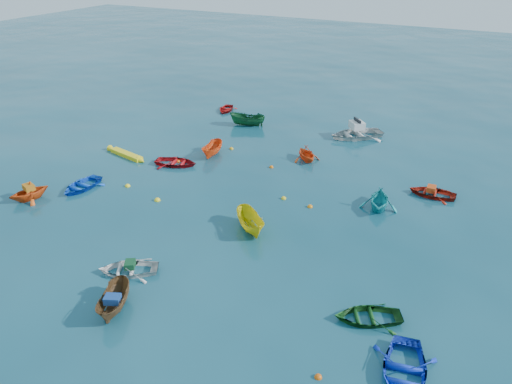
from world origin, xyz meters
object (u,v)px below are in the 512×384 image
at_px(dinghy_blue_se, 403,376).
at_px(kayak_yellow, 127,156).
at_px(dinghy_white_near, 129,272).
at_px(motorboat_white, 356,137).
at_px(dinghy_blue_sw, 82,188).

height_order(dinghy_blue_se, kayak_yellow, dinghy_blue_se).
xyz_separation_m(dinghy_white_near, dinghy_blue_se, (13.67, -0.42, 0.00)).
bearing_deg(dinghy_white_near, motorboat_white, 138.63).
distance_m(dinghy_blue_se, motorboat_white, 25.56).
relative_size(dinghy_blue_se, kayak_yellow, 0.90).
xyz_separation_m(kayak_yellow, motorboat_white, (14.36, 11.92, 0.00)).
height_order(dinghy_blue_sw, dinghy_white_near, dinghy_blue_sw).
distance_m(dinghy_white_near, dinghy_blue_se, 13.68).
bearing_deg(dinghy_blue_se, dinghy_blue_sw, 155.05).
xyz_separation_m(dinghy_blue_sw, dinghy_blue_se, (22.60, -6.30, 0.00)).
relative_size(dinghy_white_near, kayak_yellow, 0.74).
height_order(dinghy_blue_sw, dinghy_blue_se, dinghy_blue_se).
distance_m(dinghy_white_near, kayak_yellow, 15.17).
height_order(dinghy_white_near, kayak_yellow, dinghy_white_near).
bearing_deg(dinghy_white_near, dinghy_blue_sw, -153.93).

